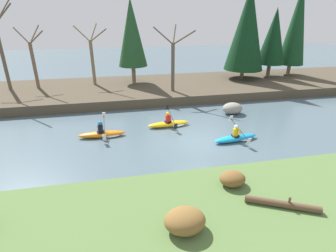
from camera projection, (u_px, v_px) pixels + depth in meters
The scene contains 18 objects.
ground_plane at pixel (197, 142), 14.93m from camera, with size 90.00×90.00×0.00m, color #4C606B.
riverbank_near at pixel (258, 222), 8.74m from camera, with size 44.00×5.94×0.71m.
riverbank_far at pixel (164, 88), 24.13m from camera, with size 44.00×8.39×0.74m.
conifer_tree_far_left at pixel (132, 33), 22.71m from camera, with size 2.58×2.58×7.25m.
conifer_tree_left at pixel (247, 28), 24.18m from camera, with size 3.70×3.70×8.53m.
conifer_tree_mid_left at pixel (274, 37), 25.36m from camera, with size 2.71×2.71×6.52m.
conifer_tree_centre at pixel (297, 24), 25.65m from camera, with size 2.55×2.55×8.92m.
bare_tree_upstream at pixel (2, 49), 21.13m from camera, with size 3.89×3.84×7.09m.
bare_tree_mid_upstream at pixel (34, 60), 21.91m from camera, with size 2.84×2.81×5.09m.
bare_tree_mid_downstream at pixel (92, 57), 23.00m from camera, with size 2.88×2.84×5.16m.
bare_tree_downstream at pixel (173, 61), 21.06m from camera, with size 2.88×2.85×5.16m.
shrub_clump_second at pixel (185, 221), 7.83m from camera, with size 1.26×1.05×0.68m.
shrub_clump_third at pixel (232, 179), 9.93m from camera, with size 1.00×0.83×0.54m.
kayaker_lead at pixel (237, 137), 15.00m from camera, with size 2.80×2.07×1.20m.
kayaker_middle at pixel (170, 123), 16.89m from camera, with size 2.79×2.07×1.20m.
kayaker_trailing at pixel (104, 134), 15.47m from camera, with size 2.77×2.06×1.20m.
boulder_midstream at pixel (232, 108), 18.92m from camera, with size 1.45×1.14×0.82m.
driftwood_log at pixel (282, 204), 8.83m from camera, with size 2.28×1.29×0.44m.
Camera 1 is at (-4.31, -12.73, 6.77)m, focal length 28.00 mm.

